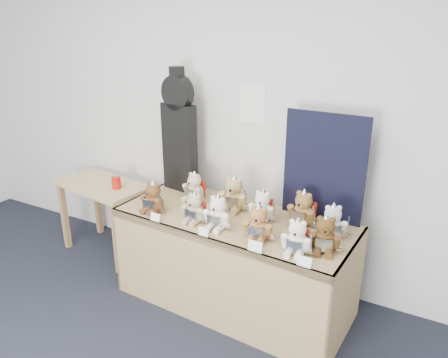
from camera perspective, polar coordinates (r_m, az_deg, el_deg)
The scene contains 22 objects.
room_shell at distance 3.47m, azimuth 3.78°, elevation 9.75°, with size 6.00×6.00×6.00m.
display_table at distance 3.26m, azimuth 0.66°, elevation -8.07°, with size 1.82×0.84×0.74m.
side_table at distance 4.18m, azimuth -15.44°, elevation -2.13°, with size 0.90×0.58×0.70m.
guitar_case at distance 3.61m, azimuth -5.90°, elevation 6.10°, with size 0.32×0.14×1.03m.
navy_board at distance 3.16m, azimuth 12.92°, elevation 1.46°, with size 0.59×0.02×0.79m, color black.
red_cup at distance 3.97m, azimuth -13.89°, elevation -0.48°, with size 0.08×0.08×0.11m, color red.
teddy_front_far_left at distance 3.34m, azimuth -9.25°, elevation -2.53°, with size 0.22×0.18×0.27m.
teddy_front_left at distance 3.15m, azimuth -3.87°, elevation -3.92°, with size 0.20×0.17×0.25m.
teddy_front_centre at distance 3.04m, azimuth -0.83°, elevation -4.57°, with size 0.22×0.18×0.27m.
teddy_front_right at distance 2.90m, azimuth 4.47°, elevation -5.95°, with size 0.23×0.20×0.28m.
teddy_front_far_right at distance 2.78m, azimuth 9.50°, elevation -7.63°, with size 0.21×0.18×0.26m.
teddy_front_end at distance 2.83m, azimuth 13.04°, elevation -7.22°, with size 0.23×0.20×0.28m.
teddy_back_left at distance 3.51m, azimuth -3.90°, elevation -1.16°, with size 0.21×0.19×0.26m.
teddy_back_centre_left at distance 3.32m, azimuth 1.28°, elevation -2.12°, with size 0.25×0.20×0.30m.
teddy_back_centre_right at distance 3.17m, azimuth 5.03°, elevation -3.67°, with size 0.22×0.18×0.26m.
teddy_back_right at distance 3.14m, azimuth 10.26°, elevation -3.98°, with size 0.24×0.21×0.29m.
teddy_back_end at distance 3.01m, azimuth 13.97°, elevation -5.59°, with size 0.22×0.21×0.27m.
teddy_back_far_left at distance 3.54m, azimuth -4.16°, elevation -1.31°, with size 0.17×0.16×0.21m.
entry_card_a at distance 3.21m, azimuth -8.98°, elevation -4.95°, with size 0.08×0.00×0.06m, color white.
entry_card_b at distance 2.98m, azimuth -2.72°, elevation -6.90°, with size 0.08×0.00×0.06m, color white.
entry_card_c at distance 2.79m, azimuth 4.09°, elevation -8.77°, with size 0.10×0.00×0.07m, color white.
entry_card_d at distance 2.68m, azimuth 10.45°, elevation -10.57°, with size 0.09×0.00×0.06m, color white.
Camera 1 is at (1.72, -0.60, 2.16)m, focal length 35.00 mm.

